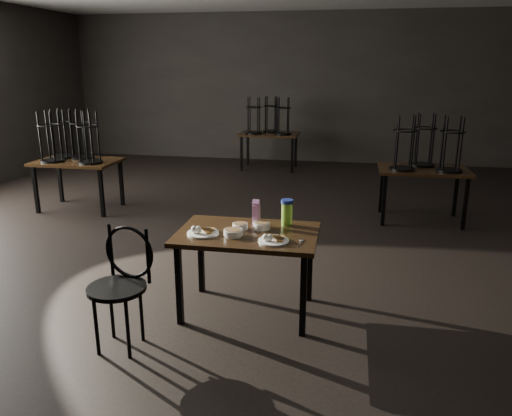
% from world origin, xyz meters
% --- Properties ---
extents(room, '(12.00, 12.04, 3.22)m').
position_xyz_m(room, '(-0.06, 0.01, 2.33)').
color(room, black).
rests_on(room, ground).
extents(main_table, '(1.20, 0.80, 0.75)m').
position_xyz_m(main_table, '(0.46, -1.23, 0.67)').
color(main_table, black).
rests_on(main_table, ground).
extents(plate_left, '(0.27, 0.27, 0.09)m').
position_xyz_m(plate_left, '(0.10, -1.35, 0.77)').
color(plate_left, white).
rests_on(plate_left, main_table).
extents(plate_right, '(0.25, 0.25, 0.08)m').
position_xyz_m(plate_right, '(0.72, -1.43, 0.77)').
color(plate_right, white).
rests_on(plate_right, main_table).
extents(bowl_near, '(0.13, 0.13, 0.05)m').
position_xyz_m(bowl_near, '(0.38, -1.17, 0.78)').
color(bowl_near, white).
rests_on(bowl_near, main_table).
extents(bowl_far, '(0.15, 0.15, 0.06)m').
position_xyz_m(bowl_far, '(0.57, -1.13, 0.78)').
color(bowl_far, white).
rests_on(bowl_far, main_table).
extents(bowl_big, '(0.16, 0.16, 0.05)m').
position_xyz_m(bowl_big, '(0.37, -1.35, 0.78)').
color(bowl_big, white).
rests_on(bowl_big, main_table).
extents(juice_carton, '(0.07, 0.07, 0.24)m').
position_xyz_m(juice_carton, '(0.50, -1.05, 0.86)').
color(juice_carton, '#8E1980').
rests_on(juice_carton, main_table).
extents(water_bottle, '(0.12, 0.12, 0.24)m').
position_xyz_m(water_bottle, '(0.77, -0.99, 0.87)').
color(water_bottle, '#8DCC3C').
rests_on(water_bottle, main_table).
extents(spoon, '(0.05, 0.19, 0.01)m').
position_xyz_m(spoon, '(0.94, -1.38, 0.75)').
color(spoon, silver).
rests_on(spoon, main_table).
extents(bentwood_chair, '(0.47, 0.46, 0.94)m').
position_xyz_m(bentwood_chair, '(-0.38, -1.92, 0.56)').
color(bentwood_chair, black).
rests_on(bentwood_chair, ground).
extents(bg_table_left, '(1.20, 0.80, 1.48)m').
position_xyz_m(bg_table_left, '(-2.71, 1.50, 0.80)').
color(bg_table_left, black).
rests_on(bg_table_left, ground).
extents(bg_table_right, '(1.20, 0.80, 1.48)m').
position_xyz_m(bg_table_right, '(2.31, 1.82, 0.78)').
color(bg_table_right, black).
rests_on(bg_table_right, ground).
extents(bg_table_far, '(1.20, 0.80, 1.48)m').
position_xyz_m(bg_table_far, '(-0.35, 4.96, 0.78)').
color(bg_table_far, black).
rests_on(bg_table_far, ground).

